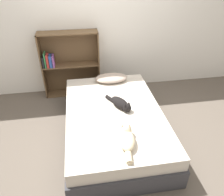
{
  "coord_description": "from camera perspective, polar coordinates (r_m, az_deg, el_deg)",
  "views": [
    {
      "loc": [
        -0.4,
        -2.32,
        2.2
      ],
      "look_at": [
        0.0,
        0.15,
        0.54
      ],
      "focal_mm": 35.0,
      "sensor_mm": 36.0,
      "label": 1
    }
  ],
  "objects": [
    {
      "name": "pillow",
      "position": [
        3.6,
        -0.25,
        5.25
      ],
      "size": [
        0.53,
        0.31,
        0.11
      ],
      "color": "#B29E8E",
      "rests_on": "bed"
    },
    {
      "name": "wall_back",
      "position": [
        3.89,
        -3.19,
        19.39
      ],
      "size": [
        8.0,
        0.06,
        2.5
      ],
      "color": "white",
      "rests_on": "ground_plane"
    },
    {
      "name": "cat_light",
      "position": [
        2.45,
        3.78,
        -10.33
      ],
      "size": [
        0.21,
        0.51,
        0.17
      ],
      "rotation": [
        0.0,
        0.0,
        1.46
      ],
      "color": "beige",
      "rests_on": "bed"
    },
    {
      "name": "bed",
      "position": [
        3.08,
        0.44,
        -6.54
      ],
      "size": [
        1.31,
        1.99,
        0.44
      ],
      "color": "#333338",
      "rests_on": "ground_plane"
    },
    {
      "name": "ground_plane",
      "position": [
        3.22,
        0.43,
        -9.49
      ],
      "size": [
        8.0,
        8.0,
        0.0
      ],
      "primitive_type": "plane",
      "color": "brown"
    },
    {
      "name": "cat_dark",
      "position": [
        2.96,
        2.32,
        -1.49
      ],
      "size": [
        0.32,
        0.44,
        0.14
      ],
      "rotation": [
        0.0,
        0.0,
        5.25
      ],
      "color": "black",
      "rests_on": "bed"
    },
    {
      "name": "bookshelf",
      "position": [
        3.98,
        -11.21,
        8.94
      ],
      "size": [
        0.99,
        0.26,
        1.15
      ],
      "color": "brown",
      "rests_on": "ground_plane"
    }
  ]
}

